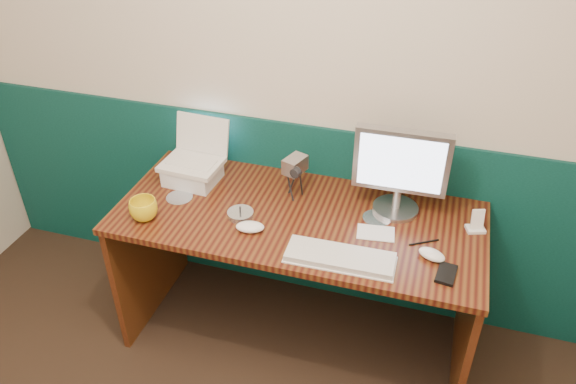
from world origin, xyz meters
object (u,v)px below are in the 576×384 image
(desk, at_px, (297,279))
(camcorder, at_px, (295,176))
(laptop, at_px, (189,146))
(mug, at_px, (144,209))
(keyboard, at_px, (340,258))
(monitor, at_px, (400,172))

(desk, xyz_separation_m, camcorder, (-0.06, 0.14, 0.48))
(laptop, bearing_deg, mug, -99.22)
(desk, height_order, keyboard, keyboard)
(monitor, xyz_separation_m, keyboard, (-0.16, -0.40, -0.19))
(keyboard, bearing_deg, mug, 177.14)
(desk, height_order, camcorder, camcorder)
(monitor, height_order, mug, monitor)
(mug, bearing_deg, camcorder, 31.63)
(mug, xyz_separation_m, camcorder, (0.57, 0.35, 0.06))
(keyboard, bearing_deg, laptop, 154.47)
(keyboard, distance_m, camcorder, 0.49)
(desk, relative_size, mug, 13.26)
(laptop, distance_m, keyboard, 0.89)
(monitor, bearing_deg, camcorder, -178.13)
(desk, height_order, mug, mug)
(monitor, xyz_separation_m, mug, (-1.03, -0.38, -0.15))
(laptop, relative_size, camcorder, 1.25)
(desk, height_order, monitor, monitor)
(keyboard, xyz_separation_m, camcorder, (-0.29, 0.37, 0.10))
(mug, bearing_deg, desk, 18.84)
(desk, relative_size, keyboard, 3.78)
(keyboard, height_order, mug, mug)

